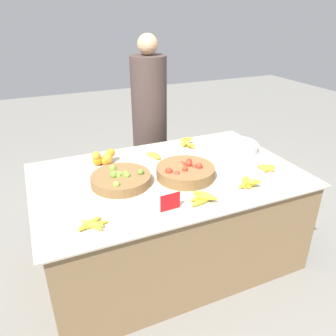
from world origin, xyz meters
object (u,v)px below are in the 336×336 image
Objects in this scene: metal_bowl at (235,147)px; price_sign at (170,202)px; tomato_basket at (186,172)px; lime_bowl at (121,179)px; vendor_person at (150,127)px.

price_sign is (-0.85, -0.59, 0.02)m from metal_bowl.
tomato_basket reaches higher than price_sign.
tomato_basket is at bearing -11.24° from lime_bowl.
price_sign is at bearing -128.45° from tomato_basket.
vendor_person is (0.41, 1.41, -0.05)m from price_sign.
price_sign is at bearing -145.24° from metal_bowl.
metal_bowl is at bearing -61.67° from vendor_person.
vendor_person is at bearing 70.95° from price_sign.
lime_bowl is 3.19× the size of price_sign.
tomato_basket is at bearing -97.31° from vendor_person.
price_sign is (-0.27, -0.34, 0.01)m from tomato_basket.
tomato_basket is 0.25× the size of vendor_person.
lime_bowl is 1.08× the size of metal_bowl.
price_sign reaches higher than lime_bowl.
price_sign is (0.18, -0.43, 0.02)m from lime_bowl.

